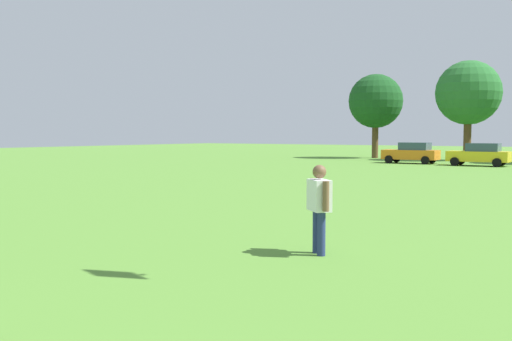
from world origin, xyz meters
The scene contains 6 objects.
ground_plane centered at (0.00, 30.00, 0.00)m, with size 160.00×160.00×0.00m, color #568C33.
adult_bystander centered at (1.26, 10.22, 1.06)m, with size 0.66×0.63×1.78m.
parked_car_orange_0 centered at (-8.02, 44.82, 0.86)m, with size 4.30×2.02×1.68m.
parked_car_yellow_1 centered at (-2.71, 44.09, 0.86)m, with size 4.30×2.02×1.68m.
tree_far_left centered at (-14.15, 52.62, 5.49)m, with size 5.22×5.22×8.14m.
tree_center centered at (-5.48, 52.43, 5.96)m, with size 5.66×5.66×8.82m.
Camera 1 is at (6.27, 0.30, 2.39)m, focal length 39.56 mm.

